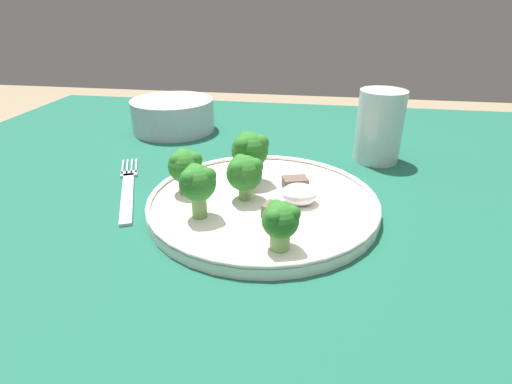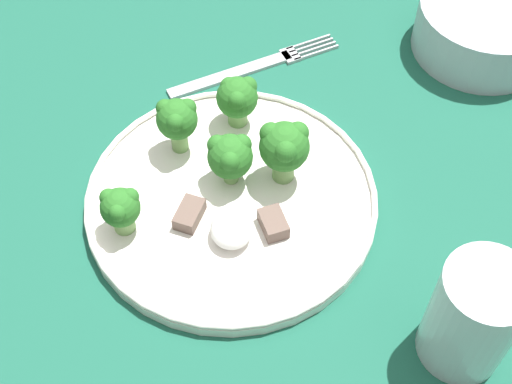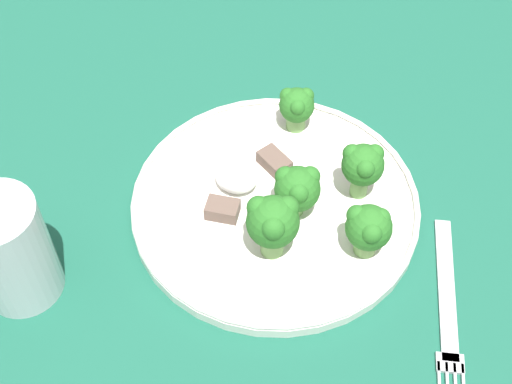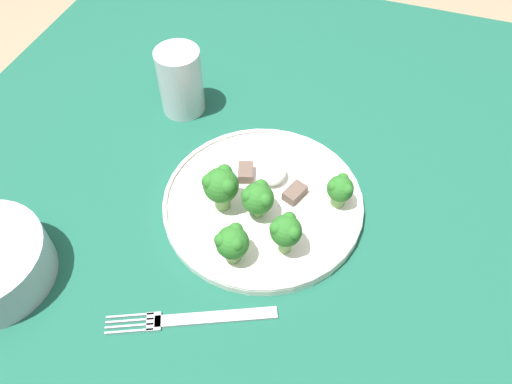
% 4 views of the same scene
% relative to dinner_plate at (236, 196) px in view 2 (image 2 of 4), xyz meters
% --- Properties ---
extents(table, '(1.21, 1.10, 0.75)m').
position_rel_dinner_plate_xyz_m(table, '(0.00, -0.00, -0.10)').
color(table, '#195642').
rests_on(table, ground_plane).
extents(dinner_plate, '(0.29, 0.29, 0.02)m').
position_rel_dinner_plate_xyz_m(dinner_plate, '(0.00, 0.00, 0.00)').
color(dinner_plate, white).
rests_on(dinner_plate, table).
extents(fork, '(0.10, 0.20, 0.00)m').
position_rel_dinner_plate_xyz_m(fork, '(-0.19, 0.02, -0.01)').
color(fork, '#B2B2B7').
rests_on(fork, table).
extents(cream_bowl, '(0.16, 0.16, 0.06)m').
position_rel_dinner_plate_xyz_m(cream_bowl, '(-0.22, 0.29, 0.02)').
color(cream_bowl, '#B7BCC6').
rests_on(cream_bowl, table).
extents(drinking_glass, '(0.07, 0.07, 0.11)m').
position_rel_dinner_plate_xyz_m(drinking_glass, '(0.16, 0.19, 0.04)').
color(drinking_glass, silver).
rests_on(drinking_glass, table).
extents(broccoli_floret_near_rim_left, '(0.05, 0.04, 0.06)m').
position_rel_dinner_plate_xyz_m(broccoli_floret_near_rim_left, '(-0.02, -0.00, 0.04)').
color(broccoli_floret_near_rim_left, '#709E56').
rests_on(broccoli_floret_near_rim_left, dinner_plate).
extents(broccoli_floret_center_left, '(0.04, 0.04, 0.06)m').
position_rel_dinner_plate_xyz_m(broccoli_floret_center_left, '(-0.10, 0.00, 0.04)').
color(broccoli_floret_center_left, '#709E56').
rests_on(broccoli_floret_center_left, dinner_plate).
extents(broccoli_floret_back_left, '(0.05, 0.05, 0.07)m').
position_rel_dinner_plate_xyz_m(broccoli_floret_back_left, '(-0.02, 0.05, 0.05)').
color(broccoli_floret_back_left, '#709E56').
rests_on(broccoli_floret_back_left, dinner_plate).
extents(broccoli_floret_front_left, '(0.04, 0.04, 0.06)m').
position_rel_dinner_plate_xyz_m(broccoli_floret_front_left, '(-0.06, -0.06, 0.05)').
color(broccoli_floret_front_left, '#709E56').
rests_on(broccoli_floret_front_left, dinner_plate).
extents(broccoli_floret_center_back, '(0.04, 0.04, 0.05)m').
position_rel_dinner_plate_xyz_m(broccoli_floret_center_back, '(0.04, -0.11, 0.03)').
color(broccoli_floret_center_back, '#709E56').
rests_on(broccoli_floret_center_back, dinner_plate).
extents(meat_slice_front_slice, '(0.04, 0.03, 0.02)m').
position_rel_dinner_plate_xyz_m(meat_slice_front_slice, '(0.04, 0.04, 0.01)').
color(meat_slice_front_slice, brown).
rests_on(meat_slice_front_slice, dinner_plate).
extents(meat_slice_middle_slice, '(0.04, 0.03, 0.01)m').
position_rel_dinner_plate_xyz_m(meat_slice_middle_slice, '(0.03, -0.04, 0.01)').
color(meat_slice_middle_slice, brown).
rests_on(meat_slice_middle_slice, dinner_plate).
extents(sauce_dollop, '(0.04, 0.04, 0.02)m').
position_rel_dinner_plate_xyz_m(sauce_dollop, '(0.05, -0.01, 0.02)').
color(sauce_dollop, white).
rests_on(sauce_dollop, dinner_plate).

